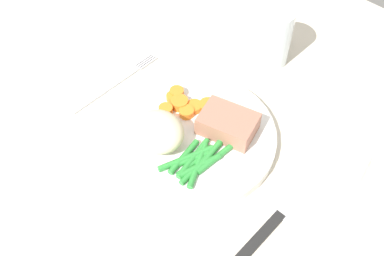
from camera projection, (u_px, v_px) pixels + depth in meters
The scene contains 9 objects.
dining_table at pixel (213, 153), 63.26cm from camera, with size 120.00×90.00×2.00cm.
dinner_plate at pixel (192, 136), 62.89cm from camera, with size 23.29×23.29×1.60cm, color white.
meat_portion at pixel (227, 123), 61.49cm from camera, with size 7.52×5.35×2.83cm, color #A86B56.
mashed_potatoes at pixel (159, 132), 59.52cm from camera, with size 7.08×6.49×4.46cm, color beige.
carrot_slices at pixel (184, 104), 64.82cm from camera, with size 7.20×7.09×1.26cm.
green_beans at pixel (198, 160), 58.93cm from camera, with size 5.52×9.96×0.86cm.
fork at pixel (115, 83), 70.18cm from camera, with size 1.44×16.60×0.40cm.
knife at pixel (284, 211), 56.31cm from camera, with size 1.70×20.50×0.64cm.
water_glass at pixel (270, 39), 70.89cm from camera, with size 6.56×6.56×9.52cm.
Camera 1 is at (23.20, -28.81, 52.53)cm, focal length 42.39 mm.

